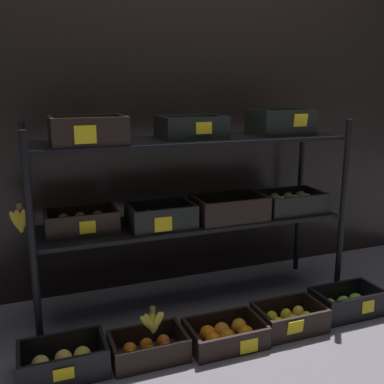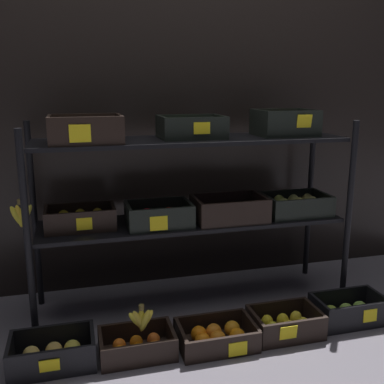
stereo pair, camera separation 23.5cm
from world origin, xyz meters
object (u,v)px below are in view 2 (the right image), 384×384
crate_ground_apple_gold (53,354)px  crate_ground_orange (217,336)px  crate_ground_apple_green (348,312)px  display_rack (193,182)px  crate_ground_lemon (285,325)px  banana_bunch_loose (142,320)px  crate_ground_tangerine (137,346)px

crate_ground_apple_gold → crate_ground_orange: size_ratio=1.01×
crate_ground_apple_green → display_rack: bearing=151.9°
crate_ground_lemon → crate_ground_orange: bearing=-178.8°
banana_bunch_loose → crate_ground_lemon: bearing=-1.1°
display_rack → crate_ground_apple_green: (0.72, -0.38, -0.64)m
crate_ground_apple_gold → crate_ground_lemon: crate_ground_apple_gold is taller
crate_ground_orange → banana_bunch_loose: (-0.35, 0.02, 0.12)m
display_rack → banana_bunch_loose: size_ratio=13.19×
crate_ground_apple_gold → crate_ground_tangerine: (0.36, -0.02, -0.01)m
display_rack → crate_ground_apple_green: display_rack is taller
display_rack → crate_ground_tangerine: size_ratio=5.19×
crate_ground_apple_gold → crate_ground_lemon: 1.08m
display_rack → crate_ground_tangerine: display_rack is taller
crate_ground_apple_gold → crate_ground_apple_green: bearing=-0.0°
display_rack → crate_ground_lemon: bearing=-49.3°
crate_ground_orange → display_rack: bearing=90.8°
crate_ground_apple_green → crate_ground_tangerine: bearing=-179.2°
crate_ground_orange → crate_ground_apple_gold: bearing=177.3°
crate_ground_tangerine → crate_ground_orange: crate_ground_tangerine is taller
display_rack → crate_ground_orange: size_ratio=4.87×
crate_ground_apple_gold → crate_ground_lemon: size_ratio=1.09×
display_rack → crate_ground_lemon: (0.35, -0.41, -0.64)m
banana_bunch_loose → crate_ground_tangerine: bearing=-174.4°
crate_ground_lemon → banana_bunch_loose: 0.70m
crate_ground_lemon → banana_bunch_loose: banana_bunch_loose is taller
crate_ground_apple_gold → display_rack: bearing=27.8°
crate_ground_apple_green → crate_ground_lemon: bearing=-175.9°
crate_ground_apple_green → banana_bunch_loose: size_ratio=2.72×
display_rack → crate_ground_orange: bearing=-89.2°
crate_ground_tangerine → crate_ground_apple_green: 1.08m
crate_ground_lemon → banana_bunch_loose: size_ratio=2.52×
crate_ground_tangerine → crate_ground_orange: (0.37, -0.02, 0.00)m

